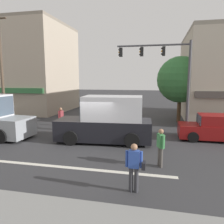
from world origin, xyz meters
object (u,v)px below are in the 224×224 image
Objects in this scene: traffic_light_mast at (169,70)px; box_truck_crossing_rightbound at (107,121)px; street_tree at (180,80)px; utility_pole_far_right at (211,75)px; pedestrian_mid_crossing at (61,117)px; pedestrian_far_side at (161,145)px; pedestrian_foreground_with_bag at (135,165)px; utility_pole_near_left at (2,69)px; van_waiting_far at (102,110)px; sedan_crossing_leftbound at (214,129)px.

traffic_light_mast reaches higher than box_truck_crossing_rightbound.
utility_pole_far_right reaches higher than street_tree.
street_tree is 3.37× the size of pedestrian_mid_crossing.
pedestrian_far_side is (3.12, -3.17, -0.30)m from box_truck_crossing_rightbound.
street_tree reaches higher than pedestrian_mid_crossing.
utility_pole_near_left is at bearing 143.94° from pedestrian_foreground_with_bag.
box_truck_crossing_rightbound is 5.99m from pedestrian_foreground_with_bag.
utility_pole_near_left is 1.84× the size of van_waiting_far.
utility_pole_far_right is (2.62, 1.26, 0.37)m from street_tree.
pedestrian_foreground_with_bag is (-4.98, -13.85, -3.08)m from utility_pole_far_right.
box_truck_crossing_rightbound is 3.44× the size of pedestrian_foreground_with_bag.
box_truck_crossing_rightbound is 4.45m from pedestrian_far_side.
utility_pole_near_left reaches higher than pedestrian_foreground_with_bag.
pedestrian_mid_crossing is (5.25, -0.68, -3.55)m from utility_pole_near_left.
box_truck_crossing_rightbound is 1.40× the size of sedan_crossing_leftbound.
traffic_light_mast is at bearing -0.06° from utility_pole_near_left.
pedestrian_far_side is (12.40, -6.06, -3.55)m from utility_pole_near_left.
utility_pole_near_left reaches higher than van_waiting_far.
utility_pole_near_left reaches higher than pedestrian_mid_crossing.
utility_pole_near_left is 17.42m from utility_pole_far_right.
traffic_light_mast is at bearing 39.16° from box_truck_crossing_rightbound.
box_truck_crossing_rightbound reaches higher than sedan_crossing_leftbound.
van_waiting_far is (-5.60, 3.48, -3.30)m from traffic_light_mast.
traffic_light_mast is 3.71× the size of pedestrian_foreground_with_bag.
utility_pole_near_left reaches higher than traffic_light_mast.
utility_pole_far_right is at bearing 81.65° from sedan_crossing_leftbound.
pedestrian_mid_crossing reaches higher than sedan_crossing_leftbound.
utility_pole_far_right is 13.21m from pedestrian_mid_crossing.
traffic_light_mast reaches higher than van_waiting_far.
utility_pole_far_right is at bearing 18.18° from utility_pole_near_left.
traffic_light_mast is (-1.11, -4.18, 0.64)m from street_tree.
pedestrian_foreground_with_bag is 1.00× the size of pedestrian_far_side.
box_truck_crossing_rightbound reaches higher than pedestrian_foreground_with_bag.
traffic_light_mast reaches higher than sedan_crossing_leftbound.
sedan_crossing_leftbound is (1.66, -5.26, -2.95)m from street_tree.
utility_pole_near_left is 5.21× the size of pedestrian_far_side.
utility_pole_far_right is 15.04m from pedestrian_foreground_with_bag.
pedestrian_mid_crossing is at bearing 177.73° from sedan_crossing_leftbound.
traffic_light_mast is at bearing 158.74° from sedan_crossing_leftbound.
pedestrian_foreground_with_bag reaches higher than sedan_crossing_leftbound.
utility_pole_far_right is 1.89× the size of sedan_crossing_leftbound.
box_truck_crossing_rightbound is 1.21× the size of van_waiting_far.
street_tree is 10.69m from pedestrian_far_side.
traffic_light_mast is 1.31× the size of van_waiting_far.
sedan_crossing_leftbound is 5.91m from pedestrian_far_side.
traffic_light_mast is 1.08× the size of box_truck_crossing_rightbound.
sedan_crossing_leftbound is at bearing -72.49° from street_tree.
pedestrian_mid_crossing is (-4.03, 2.21, -0.30)m from box_truck_crossing_rightbound.
van_waiting_far is 2.83× the size of pedestrian_foreground_with_bag.
pedestrian_mid_crossing is (-8.68, -4.85, -2.71)m from street_tree.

